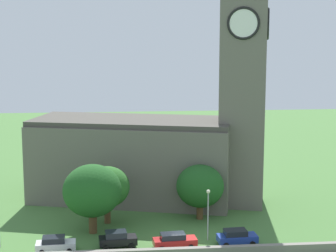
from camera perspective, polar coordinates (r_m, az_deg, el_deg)
The scene contains 11 objects.
ground_plane at distance 77.00m, azimuth 0.24°, elevation -8.20°, with size 200.00×200.00×0.00m, color #477538.
church at distance 77.69m, azimuth -0.90°, elevation -1.37°, with size 34.21×18.88×34.70m.
quay_barrier at distance 59.77m, azimuth 2.02°, elevation -12.88°, with size 46.67×0.70×0.99m, color gray.
car_white at distance 62.16m, azimuth -11.55°, elevation -11.84°, with size 4.33×2.33×1.68m.
car_black at distance 62.44m, azimuth -5.25°, elevation -11.53°, with size 4.30×2.48×1.80m.
car_red at distance 61.97m, azimuth 0.67°, elevation -11.72°, with size 4.89×2.41×1.66m.
car_blue at distance 63.41m, azimuth 7.10°, elevation -11.28°, with size 4.51×2.42×1.70m.
streetlamp_west_mid at distance 63.29m, azimuth 4.16°, elevation -8.21°, with size 0.44×0.44×5.95m.
tree_riverside_west at distance 65.73m, azimuth -7.83°, elevation -6.65°, with size 6.90×6.90×8.27m.
tree_by_tower at distance 69.10m, azimuth -6.32°, elevation -6.28°, with size 5.65×5.65×7.20m.
tree_churchyard at distance 70.44m, azimuth 3.33°, elevation -6.21°, with size 6.05×6.05×7.04m.
Camera 1 is at (-7.31, -58.19, 22.76)m, focal length 59.08 mm.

